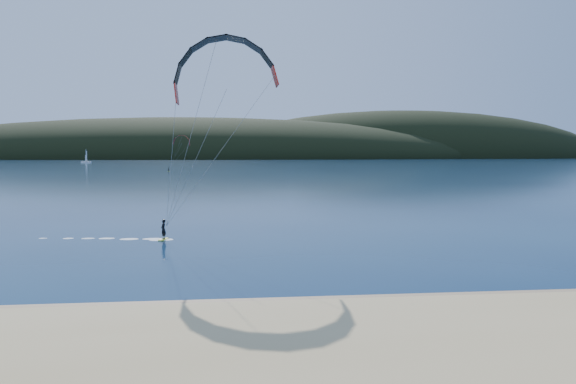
% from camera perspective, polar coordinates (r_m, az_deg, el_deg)
% --- Properties ---
extents(ground, '(1800.00, 1800.00, 0.00)m').
position_cam_1_polar(ground, '(21.66, 0.19, -15.28)').
color(ground, '#081E3D').
rests_on(ground, ground).
extents(wet_sand, '(220.00, 2.50, 0.10)m').
position_cam_1_polar(wet_sand, '(25.91, -0.93, -11.89)').
color(wet_sand, '#967657').
rests_on(wet_sand, ground).
extents(headland, '(1200.00, 310.00, 140.00)m').
position_cam_1_polar(headland, '(765.63, -5.95, 3.55)').
color(headland, black).
rests_on(headland, ground).
extents(kitesurfer_near, '(20.09, 8.15, 14.60)m').
position_cam_1_polar(kitesurfer_near, '(40.56, -6.95, 10.13)').
color(kitesurfer_near, '#B1CB17').
rests_on(kitesurfer_near, ground).
extents(kitesurfer_far, '(9.41, 6.82, 13.02)m').
position_cam_1_polar(kitesurfer_far, '(213.29, -11.19, 5.02)').
color(kitesurfer_far, '#B1CB17').
rests_on(kitesurfer_far, ground).
extents(sailboat, '(7.39, 4.83, 10.66)m').
position_cam_1_polar(sailboat, '(441.35, -20.53, 3.01)').
color(sailboat, white).
rests_on(sailboat, ground).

